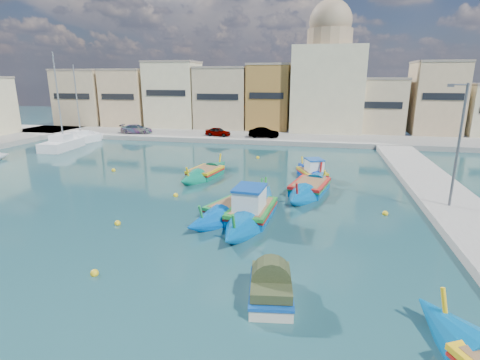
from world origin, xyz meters
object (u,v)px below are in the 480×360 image
(luzzu_blue_cabin, at_px, (312,174))
(yacht_midnorth, at_px, (70,143))
(luzzu_turquoise_cabin, at_px, (252,212))
(yacht_north, at_px, (89,138))
(quay_street_lamp, at_px, (457,145))
(tender_near, at_px, (271,289))
(luzzu_green, at_px, (205,174))
(luzzu_cyan_mid, at_px, (310,188))
(luzzu_blue_south, at_px, (235,209))
(church_block, at_px, (327,77))

(luzzu_blue_cabin, bearing_deg, yacht_midnorth, 163.39)
(luzzu_turquoise_cabin, height_order, yacht_north, yacht_north)
(quay_street_lamp, height_order, tender_near, quay_street_lamp)
(quay_street_lamp, height_order, luzzu_blue_cabin, quay_street_lamp)
(tender_near, bearing_deg, luzzu_green, 114.63)
(luzzu_turquoise_cabin, height_order, tender_near, luzzu_turquoise_cabin)
(yacht_midnorth, bearing_deg, quay_street_lamp, -22.69)
(quay_street_lamp, distance_m, luzzu_turquoise_cabin, 13.09)
(luzzu_cyan_mid, xyz_separation_m, yacht_midnorth, (-29.68, 13.30, 0.18))
(luzzu_blue_cabin, bearing_deg, tender_near, -93.33)
(luzzu_turquoise_cabin, xyz_separation_m, luzzu_cyan_mid, (3.29, 6.27, -0.11))
(luzzu_blue_south, height_order, tender_near, luzzu_blue_south)
(luzzu_cyan_mid, xyz_separation_m, luzzu_green, (-8.99, 2.73, -0.02))
(tender_near, distance_m, yacht_north, 43.18)
(yacht_north, bearing_deg, church_block, 23.80)
(church_block, bearing_deg, luzzu_cyan_mid, -92.28)
(quay_street_lamp, distance_m, luzzu_blue_south, 14.10)
(church_block, relative_size, luzzu_cyan_mid, 1.96)
(quay_street_lamp, distance_m, luzzu_cyan_mid, 9.97)
(quay_street_lamp, relative_size, luzzu_cyan_mid, 0.82)
(church_block, bearing_deg, luzzu_green, -109.73)
(luzzu_blue_cabin, xyz_separation_m, tender_near, (-1.11, -19.03, 0.14))
(luzzu_cyan_mid, height_order, luzzu_blue_south, luzzu_cyan_mid)
(luzzu_green, distance_m, yacht_midnorth, 23.24)
(quay_street_lamp, bearing_deg, tender_near, -129.36)
(church_block, bearing_deg, luzzu_blue_south, -98.86)
(luzzu_turquoise_cabin, relative_size, yacht_midnorth, 0.87)
(church_block, distance_m, yacht_midnorth, 36.63)
(luzzu_cyan_mid, bearing_deg, church_block, 87.72)
(luzzu_turquoise_cabin, relative_size, luzzu_blue_cabin, 1.41)
(luzzu_green, relative_size, luzzu_blue_south, 0.88)
(yacht_north, distance_m, yacht_midnorth, 4.24)
(tender_near, bearing_deg, luzzu_blue_cabin, 86.67)
(luzzu_blue_south, relative_size, yacht_north, 0.89)
(luzzu_cyan_mid, bearing_deg, luzzu_green, 163.12)
(luzzu_cyan_mid, height_order, tender_near, luzzu_cyan_mid)
(church_block, relative_size, luzzu_blue_south, 2.02)
(luzzu_green, bearing_deg, church_block, 70.27)
(luzzu_turquoise_cabin, distance_m, luzzu_green, 10.65)
(luzzu_cyan_mid, bearing_deg, tender_near, -94.06)
(tender_near, bearing_deg, church_block, 87.15)
(church_block, bearing_deg, yacht_midnorth, -149.86)
(church_block, height_order, yacht_north, church_block)
(yacht_midnorth, bearing_deg, church_block, 30.14)
(quay_street_lamp, relative_size, yacht_north, 0.75)
(luzzu_blue_south, bearing_deg, quay_street_lamp, 12.31)
(tender_near, xyz_separation_m, yacht_midnorth, (-28.64, 27.91, 0.02))
(quay_street_lamp, height_order, luzzu_turquoise_cabin, quay_street_lamp)
(luzzu_cyan_mid, distance_m, luzzu_blue_south, 7.21)
(luzzu_blue_cabin, distance_m, luzzu_green, 9.21)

